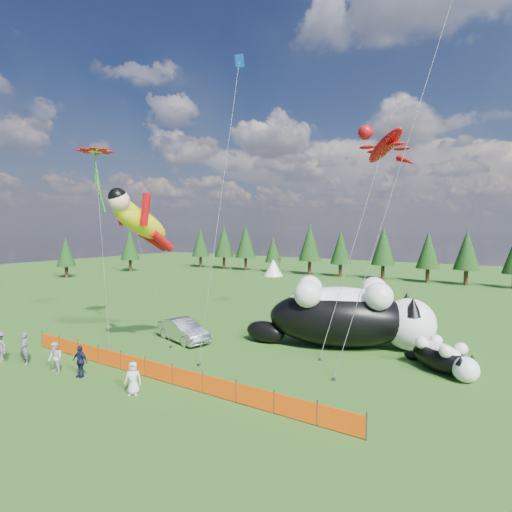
{
  "coord_description": "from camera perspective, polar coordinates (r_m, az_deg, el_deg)",
  "views": [
    {
      "loc": [
        15.31,
        -17.44,
        7.98
      ],
      "look_at": [
        1.59,
        4.0,
        6.2
      ],
      "focal_mm": 28.0,
      "sensor_mm": 36.0,
      "label": 1
    }
  ],
  "objects": [
    {
      "name": "ground",
      "position": [
        24.54,
        -8.49,
        -15.03
      ],
      "size": [
        160.0,
        160.0,
        0.0
      ],
      "primitive_type": "plane",
      "color": "#0D3509",
      "rests_on": "ground"
    },
    {
      "name": "safety_fence",
      "position": [
        22.33,
        -13.76,
        -15.69
      ],
      "size": [
        22.06,
        0.06,
        1.1
      ],
      "color": "#262626",
      "rests_on": "ground"
    },
    {
      "name": "tree_line",
      "position": [
        64.41,
        18.8,
        0.24
      ],
      "size": [
        90.0,
        4.0,
        8.0
      ],
      "primitive_type": null,
      "color": "black",
      "rests_on": "ground"
    },
    {
      "name": "festival_tents",
      "position": [
        57.97,
        28.16,
        -3.0
      ],
      "size": [
        50.0,
        3.2,
        2.8
      ],
      "primitive_type": null,
      "color": "white",
      "rests_on": "ground"
    },
    {
      "name": "cat_large",
      "position": [
        27.79,
        13.05,
        -8.15
      ],
      "size": [
        12.18,
        7.72,
        4.6
      ],
      "rotation": [
        0.0,
        0.0,
        0.39
      ],
      "color": "black",
      "rests_on": "ground"
    },
    {
      "name": "cat_small",
      "position": [
        25.01,
        25.14,
        -12.94
      ],
      "size": [
        4.28,
        3.64,
        1.8
      ],
      "rotation": [
        0.0,
        0.0,
        -0.65
      ],
      "color": "black",
      "rests_on": "ground"
    },
    {
      "name": "car",
      "position": [
        29.17,
        -10.37,
        -10.38
      ],
      "size": [
        4.97,
        2.85,
        1.55
      ],
      "primitive_type": "imported",
      "rotation": [
        0.0,
        0.0,
        1.3
      ],
      "color": "silver",
      "rests_on": "ground"
    },
    {
      "name": "spectator_a",
      "position": [
        27.57,
        -30.21,
        -11.35
      ],
      "size": [
        0.72,
        0.5,
        1.88
      ],
      "primitive_type": "imported",
      "rotation": [
        0.0,
        0.0,
        0.08
      ],
      "color": "#58585D",
      "rests_on": "ground"
    },
    {
      "name": "spectator_b",
      "position": [
        25.14,
        -26.78,
        -12.89
      ],
      "size": [
        0.9,
        0.61,
        1.72
      ],
      "primitive_type": "imported",
      "rotation": [
        0.0,
        0.0,
        -0.15
      ],
      "color": "silver",
      "rests_on": "ground"
    },
    {
      "name": "spectator_c",
      "position": [
        24.04,
        -23.84,
        -13.59
      ],
      "size": [
        1.06,
        0.64,
        1.71
      ],
      "primitive_type": "imported",
      "rotation": [
        0.0,
        0.0,
        0.13
      ],
      "color": "#121733",
      "rests_on": "ground"
    },
    {
      "name": "spectator_e",
      "position": [
        20.85,
        -17.16,
        -16.34
      ],
      "size": [
        0.93,
        0.87,
        1.59
      ],
      "primitive_type": "imported",
      "rotation": [
        0.0,
        0.0,
        0.62
      ],
      "color": "silver",
      "rests_on": "ground"
    },
    {
      "name": "superhero_kite",
      "position": [
        25.34,
        -16.17,
        4.67
      ],
      "size": [
        4.46,
        4.87,
        10.63
      ],
      "color": "#D5CA0B",
      "rests_on": "ground"
    },
    {
      "name": "gecko_kite",
      "position": [
        30.48,
        17.91,
        14.7
      ],
      "size": [
        6.72,
        10.5,
        15.77
      ],
      "color": "#B5090D",
      "rests_on": "ground"
    },
    {
      "name": "flower_kite",
      "position": [
        30.95,
        -21.98,
        13.43
      ],
      "size": [
        6.05,
        4.15,
        14.18
      ],
      "color": "#B5090D",
      "rests_on": "ground"
    },
    {
      "name": "diamond_kite_a",
      "position": [
        29.82,
        -2.62,
        24.65
      ],
      "size": [
        1.78,
        6.18,
        20.52
      ],
      "color": "blue",
      "rests_on": "ground"
    }
  ]
}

